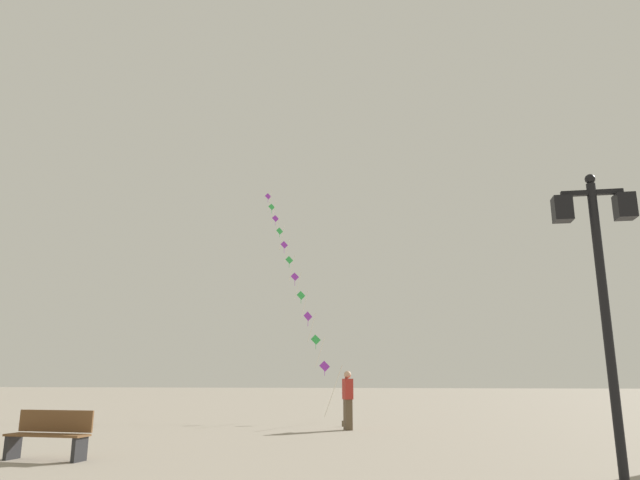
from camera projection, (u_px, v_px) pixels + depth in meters
ground_plane at (419, 423)px, 19.69m from camera, size 160.00×160.00×0.00m
twin_lantern_lamp_post at (600, 262)px, 8.95m from camera, size 1.21×0.28×4.66m
kite_train at (292, 270)px, 26.98m from camera, size 6.27×13.17×12.33m
kite_flyer at (348, 398)px, 17.35m from camera, size 0.39×0.62×1.71m
park_bench at (49, 435)px, 10.89m from camera, size 1.63×0.56×0.89m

